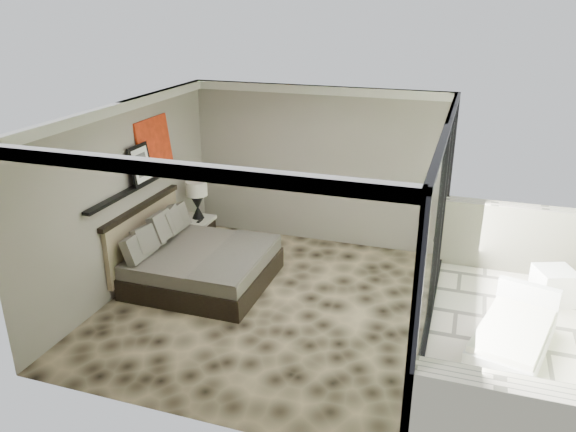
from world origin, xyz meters
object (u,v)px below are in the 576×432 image
(lounger, at_px, (513,336))
(ottoman, at_px, (554,286))
(bed, at_px, (197,262))
(nightstand, at_px, (197,231))
(table_lamp, at_px, (197,195))

(lounger, bearing_deg, ottoman, 82.94)
(bed, height_order, lounger, bed)
(nightstand, bearing_deg, ottoman, 3.19)
(table_lamp, bearing_deg, bed, -64.43)
(bed, bearing_deg, lounger, -4.65)
(nightstand, relative_size, lounger, 0.32)
(nightstand, bearing_deg, lounger, -12.46)
(table_lamp, xyz_separation_m, lounger, (5.22, -1.66, -0.76))
(lounger, bearing_deg, table_lamp, 177.39)
(bed, xyz_separation_m, lounger, (4.61, -0.37, -0.14))
(bed, xyz_separation_m, table_lamp, (-0.61, 1.28, 0.62))
(lounger, bearing_deg, bed, -169.65)
(nightstand, relative_size, table_lamp, 0.81)
(nightstand, height_order, table_lamp, table_lamp)
(nightstand, xyz_separation_m, lounger, (5.25, -1.61, -0.08))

